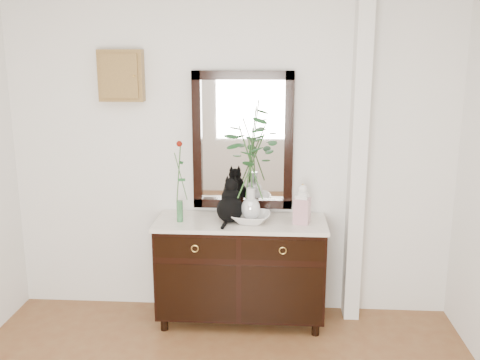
# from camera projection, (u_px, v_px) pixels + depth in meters

# --- Properties ---
(wall_back) EXTENTS (3.60, 0.04, 2.70)m
(wall_back) POSITION_uv_depth(u_px,v_px,m) (230.00, 152.00, 4.29)
(wall_back) COLOR silver
(wall_back) RESTS_ON ground
(pilaster) EXTENTS (0.12, 0.20, 2.70)m
(pilaster) POSITION_uv_depth(u_px,v_px,m) (358.00, 155.00, 4.15)
(pilaster) COLOR silver
(pilaster) RESTS_ON ground
(sideboard) EXTENTS (1.33, 0.52, 0.82)m
(sideboard) POSITION_uv_depth(u_px,v_px,m) (241.00, 266.00, 4.24)
(sideboard) COLOR black
(sideboard) RESTS_ON ground
(wall_mirror) EXTENTS (0.80, 0.06, 1.10)m
(wall_mirror) POSITION_uv_depth(u_px,v_px,m) (243.00, 141.00, 4.25)
(wall_mirror) COLOR black
(wall_mirror) RESTS_ON wall_back
(key_cabinet) EXTENTS (0.35, 0.10, 0.40)m
(key_cabinet) POSITION_uv_depth(u_px,v_px,m) (121.00, 76.00, 4.17)
(key_cabinet) COLOR brown
(key_cabinet) RESTS_ON wall_back
(cat) EXTENTS (0.26, 0.31, 0.33)m
(cat) POSITION_uv_depth(u_px,v_px,m) (230.00, 201.00, 4.11)
(cat) COLOR black
(cat) RESTS_ON sideboard
(lotus_bowl) EXTENTS (0.34, 0.34, 0.07)m
(lotus_bowl) POSITION_uv_depth(u_px,v_px,m) (251.00, 218.00, 4.11)
(lotus_bowl) COLOR white
(lotus_bowl) RESTS_ON sideboard
(vase_branches) EXTENTS (0.45, 0.45, 0.89)m
(vase_branches) POSITION_uv_depth(u_px,v_px,m) (251.00, 163.00, 4.01)
(vase_branches) COLOR silver
(vase_branches) RESTS_ON lotus_bowl
(bud_vase_rose) EXTENTS (0.10, 0.10, 0.65)m
(bud_vase_rose) POSITION_uv_depth(u_px,v_px,m) (179.00, 181.00, 4.06)
(bud_vase_rose) COLOR #346E40
(bud_vase_rose) RESTS_ON sideboard
(ginger_jar) EXTENTS (0.14, 0.14, 0.31)m
(ginger_jar) POSITION_uv_depth(u_px,v_px,m) (302.00, 203.00, 4.06)
(ginger_jar) COLOR white
(ginger_jar) RESTS_ON sideboard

